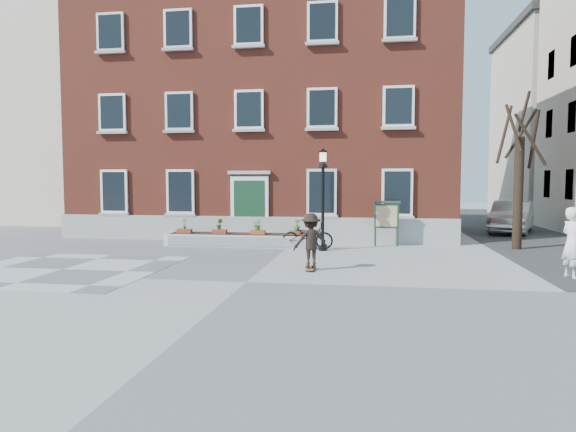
% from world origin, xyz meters
% --- Properties ---
extents(ground, '(100.00, 100.00, 0.00)m').
position_xyz_m(ground, '(0.00, 0.00, 0.00)').
color(ground, gray).
rests_on(ground, ground).
extents(checker_patch, '(6.00, 6.00, 0.01)m').
position_xyz_m(checker_patch, '(-6.00, 1.00, 0.01)').
color(checker_patch, '#5B5B5E').
rests_on(checker_patch, ground).
extents(distant_building, '(10.00, 12.00, 13.00)m').
position_xyz_m(distant_building, '(-18.00, 20.00, 6.50)').
color(distant_building, beige).
rests_on(distant_building, ground).
extents(bicycle, '(2.05, 0.83, 1.06)m').
position_xyz_m(bicycle, '(0.85, 6.73, 0.53)').
color(bicycle, black).
rests_on(bicycle, ground).
extents(parked_car, '(3.39, 5.30, 1.65)m').
position_xyz_m(parked_car, '(10.49, 14.52, 0.83)').
color(parked_car, '#B7BABC').
rests_on(parked_car, ground).
extents(bystander, '(0.67, 0.83, 1.98)m').
position_xyz_m(bystander, '(8.82, 1.99, 0.99)').
color(bystander, white).
rests_on(bystander, ground).
extents(brick_building, '(18.40, 10.85, 12.60)m').
position_xyz_m(brick_building, '(-2.00, 13.98, 6.30)').
color(brick_building, maroon).
rests_on(brick_building, ground).
extents(planter_assembly, '(6.20, 1.12, 1.15)m').
position_xyz_m(planter_assembly, '(-1.99, 7.18, 0.31)').
color(planter_assembly, silver).
rests_on(planter_assembly, ground).
extents(bare_tree, '(1.83, 1.83, 6.16)m').
position_xyz_m(bare_tree, '(9.01, 8.01, 2.79)').
color(bare_tree, black).
rests_on(bare_tree, ground).
extents(lamp_post, '(0.40, 0.40, 3.93)m').
position_xyz_m(lamp_post, '(1.48, 6.40, 2.54)').
color(lamp_post, black).
rests_on(lamp_post, ground).
extents(notice_board, '(1.10, 0.16, 1.87)m').
position_xyz_m(notice_board, '(3.95, 8.07, 1.26)').
color(notice_board, '#183121').
rests_on(notice_board, ground).
extents(skateboarder, '(1.22, 0.96, 1.73)m').
position_xyz_m(skateboarder, '(1.50, 2.06, 0.90)').
color(skateboarder, brown).
rests_on(skateboarder, ground).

